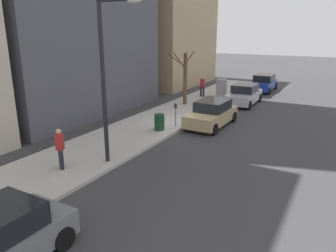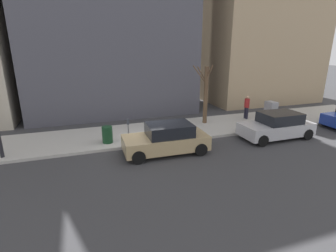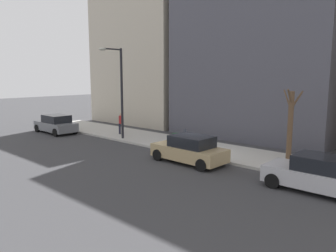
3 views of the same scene
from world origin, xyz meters
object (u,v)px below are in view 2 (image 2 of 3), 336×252
(parked_car_silver, at_px, (277,126))
(parked_car_tan, at_px, (167,139))
(office_tower_left, at_px, (251,10))
(parking_meter, at_px, (128,128))
(bare_tree, at_px, (206,93))
(pedestrian_near_meter, at_px, (247,106))
(utility_box, at_px, (270,112))
(trash_bin, at_px, (107,135))

(parked_car_silver, height_order, parked_car_tan, same)
(parked_car_tan, bearing_deg, office_tower_left, -45.67)
(parking_meter, bearing_deg, bare_tree, -68.73)
(bare_tree, relative_size, pedestrian_near_meter, 2.35)
(utility_box, xyz_separation_m, pedestrian_near_meter, (1.31, 1.00, 0.24))
(office_tower_left, bearing_deg, trash_bin, 122.53)
(utility_box, height_order, trash_bin, utility_box)
(bare_tree, bearing_deg, trash_bin, 104.53)
(parked_car_tan, height_order, office_tower_left, office_tower_left)
(parked_car_silver, height_order, utility_box, utility_box)
(parking_meter, bearing_deg, parked_car_silver, -100.45)
(parked_car_silver, height_order, parking_meter, parked_car_silver)
(utility_box, bearing_deg, trash_bin, 92.09)
(parked_car_tan, xyz_separation_m, pedestrian_near_meter, (3.73, -7.25, 0.35))
(parking_meter, distance_m, trash_bin, 1.22)
(utility_box, distance_m, bare_tree, 4.67)
(utility_box, bearing_deg, parking_meter, 94.92)
(parked_car_silver, distance_m, bare_tree, 4.87)
(bare_tree, bearing_deg, parking_meter, 111.27)
(parked_car_tan, xyz_separation_m, trash_bin, (2.02, 2.69, -0.14))
(trash_bin, relative_size, pedestrian_near_meter, 0.54)
(bare_tree, bearing_deg, pedestrian_near_meter, -90.33)
(parked_car_tan, bearing_deg, pedestrian_near_meter, -61.52)
(parked_car_tan, distance_m, bare_tree, 5.64)
(parked_car_silver, relative_size, parked_car_tan, 0.99)
(parked_car_silver, bearing_deg, utility_box, -32.33)
(parked_car_silver, relative_size, office_tower_left, 0.25)
(parked_car_tan, relative_size, pedestrian_near_meter, 2.55)
(parked_car_silver, bearing_deg, parked_car_tan, 89.87)
(parked_car_silver, relative_size, parking_meter, 3.12)
(utility_box, bearing_deg, parked_car_tan, 106.36)
(office_tower_left, bearing_deg, pedestrian_near_meter, 146.42)
(parking_meter, height_order, bare_tree, bare_tree)
(utility_box, relative_size, pedestrian_near_meter, 0.86)
(parked_car_silver, height_order, pedestrian_near_meter, pedestrian_near_meter)
(parked_car_tan, relative_size, office_tower_left, 0.25)
(parking_meter, relative_size, trash_bin, 1.50)
(parked_car_tan, bearing_deg, bare_tree, -45.37)
(parked_car_silver, distance_m, office_tower_left, 15.18)
(utility_box, bearing_deg, bare_tree, 72.80)
(parked_car_silver, xyz_separation_m, parked_car_tan, (-0.03, 6.76, 0.00))
(parking_meter, xyz_separation_m, bare_tree, (2.18, -5.59, 1.19))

